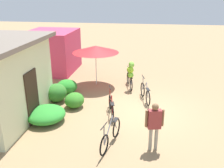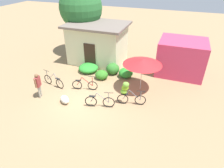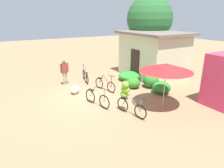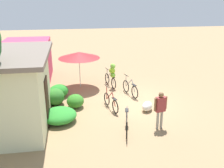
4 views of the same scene
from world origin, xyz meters
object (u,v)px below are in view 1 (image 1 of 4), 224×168
(produce_sack, at_px, (153,118))
(person_vendor, at_px, (154,122))
(bicycle_by_shop, at_px, (130,73))
(market_umbrella, at_px, (96,49))
(bicycle_center_loaded, at_px, (145,93))
(shop_pink, at_px, (52,51))
(bicycle_near_pile, at_px, (111,107))
(bicycle_leftmost, at_px, (111,135))

(produce_sack, relative_size, person_vendor, 0.44)
(bicycle_by_shop, bearing_deg, market_umbrella, 78.04)
(bicycle_center_loaded, bearing_deg, shop_pink, 56.43)
(produce_sack, bearing_deg, shop_pink, 46.14)
(market_umbrella, distance_m, bicycle_near_pile, 3.89)
(shop_pink, xyz_separation_m, bicycle_center_loaded, (-3.87, -5.83, -0.86))
(market_umbrella, xyz_separation_m, produce_sack, (-3.78, -2.96, -1.71))
(shop_pink, height_order, bicycle_by_shop, shop_pink)
(bicycle_by_shop, distance_m, person_vendor, 5.21)
(shop_pink, height_order, bicycle_center_loaded, shop_pink)
(shop_pink, distance_m, produce_sack, 8.62)
(market_umbrella, distance_m, person_vendor, 6.30)
(produce_sack, bearing_deg, bicycle_leftmost, 140.93)
(bicycle_near_pile, relative_size, produce_sack, 2.29)
(market_umbrella, bearing_deg, bicycle_leftmost, -163.51)
(bicycle_leftmost, height_order, bicycle_center_loaded, bicycle_leftmost)
(bicycle_leftmost, xyz_separation_m, bicycle_near_pile, (2.13, 0.31, -0.01))
(shop_pink, xyz_separation_m, market_umbrella, (-2.16, -3.21, 0.69))
(produce_sack, bearing_deg, bicycle_by_shop, 18.56)
(shop_pink, bearing_deg, bicycle_center_loaded, -123.57)
(shop_pink, relative_size, bicycle_center_loaded, 1.95)
(bicycle_center_loaded, xyz_separation_m, bicycle_by_shop, (1.33, 0.79, 0.48))
(market_umbrella, xyz_separation_m, bicycle_by_shop, (-0.39, -1.82, -1.08))
(bicycle_center_loaded, height_order, bicycle_by_shop, bicycle_by_shop)
(produce_sack, bearing_deg, bicycle_center_loaded, 9.52)
(shop_pink, xyz_separation_m, produce_sack, (-5.93, -6.18, -1.01))
(bicycle_leftmost, relative_size, produce_sack, 2.46)
(bicycle_near_pile, height_order, bicycle_center_loaded, bicycle_near_pile)
(bicycle_leftmost, relative_size, bicycle_center_loaded, 1.05)
(bicycle_center_loaded, relative_size, person_vendor, 1.04)
(bicycle_near_pile, distance_m, bicycle_by_shop, 3.01)
(bicycle_leftmost, height_order, produce_sack, bicycle_leftmost)
(market_umbrella, relative_size, bicycle_leftmost, 1.38)
(shop_pink, xyz_separation_m, bicycle_near_pile, (-5.47, -4.52, -0.88))
(bicycle_by_shop, height_order, produce_sack, bicycle_by_shop)
(shop_pink, height_order, person_vendor, shop_pink)
(bicycle_near_pile, height_order, produce_sack, bicycle_near_pile)
(market_umbrella, bearing_deg, person_vendor, -151.60)
(market_umbrella, xyz_separation_m, person_vendor, (-5.47, -2.96, -0.97))
(market_umbrella, relative_size, produce_sack, 3.39)
(market_umbrella, xyz_separation_m, bicycle_center_loaded, (-1.71, -2.62, -1.56))
(market_umbrella, relative_size, bicycle_by_shop, 1.48)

